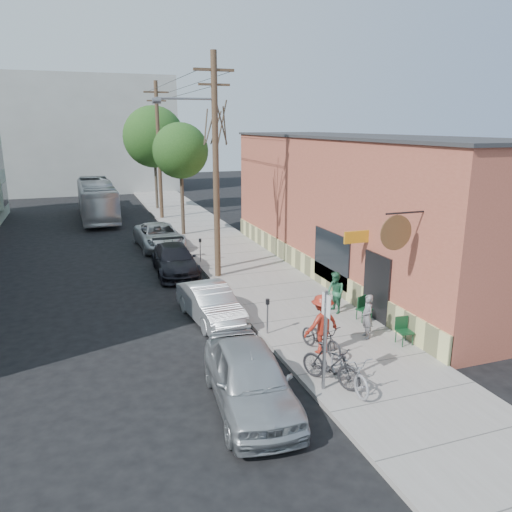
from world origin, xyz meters
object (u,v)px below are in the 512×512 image
object	(u,v)px
car_1	(211,304)
tree_bare	(217,205)
parking_meter_far	(200,246)
patron_green	(335,293)
parking_meter_near	(268,310)
parked_bike_a	(331,365)
tree_leafy_mid	(180,151)
utility_pole_near	(214,163)
tree_leafy_far	(154,137)
patio_chair_a	(364,309)
parked_bike_b	(349,369)
car_0	(250,378)
car_3	(159,236)
cyclist	(322,324)
patron_grey	(367,316)
sign_post	(325,331)
patio_chair_b	(405,331)
car_2	(175,260)
bus	(97,200)

from	to	relation	value
car_1	tree_bare	bearing A→B (deg)	66.35
parking_meter_far	patron_green	distance (m)	9.33
parking_meter_near	parked_bike_a	xyz separation A→B (m)	(0.41, -3.79, -0.26)
tree_leafy_mid	car_1	world-z (taller)	tree_leafy_mid
parking_meter_far	utility_pole_near	size ratio (longest dim) A/B	0.12
parking_meter_far	tree_leafy_far	size ratio (longest dim) A/B	0.15
patio_chair_a	parked_bike_b	bearing A→B (deg)	-147.31
car_0	car_3	world-z (taller)	car_0
patio_chair_a	cyclist	world-z (taller)	cyclist
patron_grey	car_1	size ratio (longest dim) A/B	0.37
sign_post	tree_bare	xyz separation A→B (m)	(0.45, 12.35, 1.50)
patio_chair_b	car_0	distance (m)	6.09
parked_bike_a	car_0	size ratio (longest dim) A/B	0.40
sign_post	parked_bike_a	distance (m)	1.17
patio_chair_b	car_0	xyz separation A→B (m)	(-5.87, -1.62, 0.22)
tree_bare	patio_chair_b	xyz separation A→B (m)	(3.35, -10.67, -2.74)
parking_meter_near	parked_bike_b	world-z (taller)	parking_meter_near
tree_leafy_far	patron_grey	distance (m)	29.86
patron_grey	car_0	size ratio (longest dim) A/B	0.32
car_2	tree_leafy_far	bearing A→B (deg)	85.90
tree_leafy_far	cyclist	world-z (taller)	tree_leafy_far
tree_bare	patio_chair_a	size ratio (longest dim) A/B	7.23
car_2	bus	world-z (taller)	bus
utility_pole_near	parking_meter_far	bearing A→B (deg)	93.00
sign_post	tree_leafy_mid	xyz separation A→B (m)	(0.45, 20.83, 3.64)
tree_bare	tree_leafy_mid	bearing A→B (deg)	90.00
sign_post	parked_bike_b	bearing A→B (deg)	-11.94
car_0	bus	size ratio (longest dim) A/B	0.45
utility_pole_near	car_3	distance (m)	8.56
car_2	car_3	xyz separation A→B (m)	(0.11, 5.47, 0.03)
tree_bare	parked_bike_b	world-z (taller)	tree_bare
tree_leafy_mid	patron_green	size ratio (longest dim) A/B	4.46
patio_chair_a	patio_chair_b	world-z (taller)	same
patio_chair_a	cyclist	size ratio (longest dim) A/B	0.46
car_0	parking_meter_near	bearing A→B (deg)	68.42
patio_chair_b	car_2	size ratio (longest dim) A/B	0.18
parking_meter_far	parked_bike_a	xyz separation A→B (m)	(0.41, -13.56, -0.26)
utility_pole_near	parked_bike_a	world-z (taller)	utility_pole_near
car_1	car_3	world-z (taller)	car_3
sign_post	tree_leafy_mid	distance (m)	21.15
tree_leafy_mid	car_2	size ratio (longest dim) A/B	1.49
car_0	patio_chair_b	bearing A→B (deg)	20.57
patio_chair_b	patron_grey	distance (m)	1.27
car_2	bus	bearing A→B (deg)	101.89
tree_bare	patron_grey	distance (m)	10.40
car_1	tree_leafy_far	bearing A→B (deg)	79.63
utility_pole_near	cyclist	xyz separation A→B (m)	(0.92, -9.04, -4.30)
patio_chair_a	patron_green	size ratio (longest dim) A/B	0.55
tree_leafy_far	car_0	xyz separation A→B (m)	(-2.52, -31.79, -5.28)
tree_leafy_mid	patron_green	world-z (taller)	tree_leafy_mid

